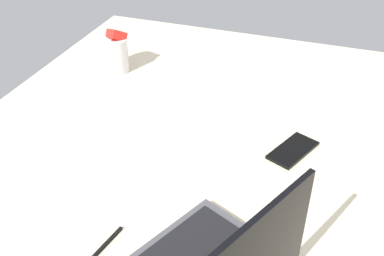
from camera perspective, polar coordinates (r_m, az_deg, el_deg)
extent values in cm
cube|color=beige|center=(108.95, 1.91, -11.79)|extent=(180.00, 140.00, 18.00)
cylinder|color=silver|center=(151.30, -9.56, 8.91)|extent=(9.00, 9.00, 11.00)
cube|color=yellow|center=(152.71, -10.07, 8.16)|extent=(7.20, 7.40, 6.21)
cube|color=yellow|center=(151.62, -9.36, 8.92)|extent=(7.50, 7.33, 5.36)
cube|color=yellow|center=(149.69, -9.19, 9.47)|extent=(5.83, 4.75, 5.60)
cube|color=red|center=(150.58, -9.34, 10.49)|extent=(6.96, 6.95, 5.52)
cube|color=red|center=(149.79, -9.33, 11.23)|extent=(7.82, 7.67, 6.07)
cube|color=black|center=(117.20, 12.34, -2.69)|extent=(15.55, 11.78, 0.80)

